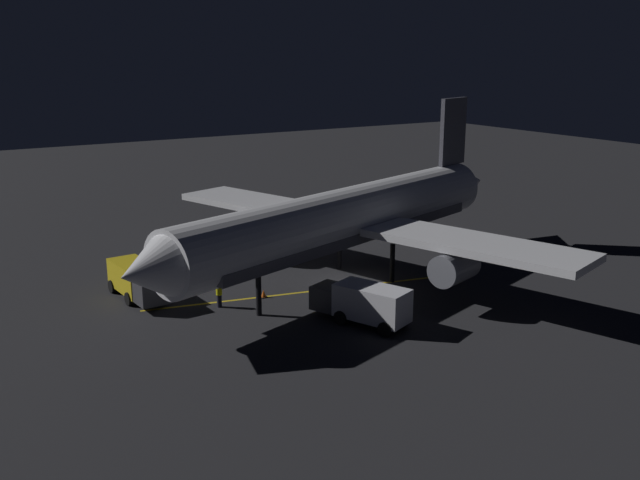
{
  "coord_description": "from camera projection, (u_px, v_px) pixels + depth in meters",
  "views": [
    {
      "loc": [
        -40.74,
        27.37,
        16.2
      ],
      "look_at": [
        0.0,
        2.0,
        3.5
      ],
      "focal_mm": 40.04,
      "sensor_mm": 36.0,
      "label": 1
    }
  ],
  "objects": [
    {
      "name": "traffic_cone_near_right",
      "position": [
        347.0,
        310.0,
        45.51
      ],
      "size": [
        0.5,
        0.5,
        0.55
      ],
      "color": "#EA590F",
      "rests_on": "ground_plane"
    },
    {
      "name": "ground_plane",
      "position": [
        343.0,
        284.0,
        51.59
      ],
      "size": [
        180.0,
        180.0,
        0.2
      ],
      "primitive_type": "cube",
      "color": "black"
    },
    {
      "name": "traffic_cone_near_left",
      "position": [
        264.0,
        294.0,
        48.5
      ],
      "size": [
        0.5,
        0.5,
        0.55
      ],
      "color": "#EA590F",
      "rests_on": "ground_plane"
    },
    {
      "name": "catering_truck",
      "position": [
        364.0,
        304.0,
        43.6
      ],
      "size": [
        6.63,
        4.25,
        2.48
      ],
      "color": "silver",
      "rests_on": "ground_plane"
    },
    {
      "name": "ground_crew_worker",
      "position": [
        219.0,
        294.0,
        46.5
      ],
      "size": [
        0.4,
        0.4,
        1.74
      ],
      "color": "black",
      "rests_on": "ground_plane"
    },
    {
      "name": "airliner",
      "position": [
        349.0,
        218.0,
        50.81
      ],
      "size": [
        33.89,
        37.7,
        12.5
      ],
      "color": "white",
      "rests_on": "ground_plane"
    },
    {
      "name": "apron_guide_stripe",
      "position": [
        296.0,
        293.0,
        49.42
      ],
      "size": [
        4.73,
        20.77,
        0.01
      ],
      "primitive_type": "cube",
      "rotation": [
        0.0,
        0.0,
        -0.21
      ],
      "color": "gold",
      "rests_on": "ground_plane"
    },
    {
      "name": "baggage_truck",
      "position": [
        137.0,
        281.0,
        48.03
      ],
      "size": [
        6.41,
        2.55,
        2.32
      ],
      "color": "gold",
      "rests_on": "ground_plane"
    }
  ]
}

